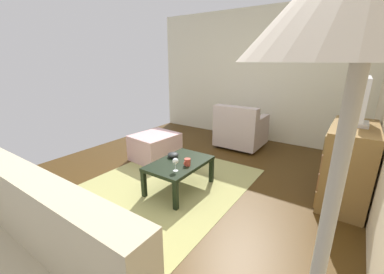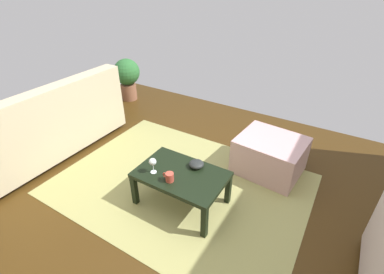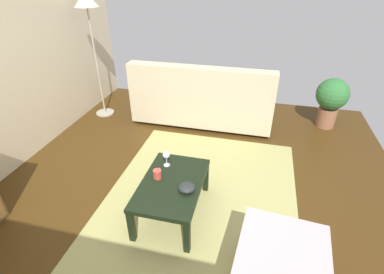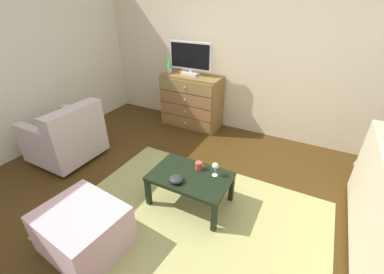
{
  "view_description": "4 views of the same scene",
  "coord_description": "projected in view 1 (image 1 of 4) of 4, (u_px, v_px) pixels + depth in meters",
  "views": [
    {
      "loc": [
        2.23,
        1.7,
        1.57
      ],
      "look_at": [
        -0.11,
        0.1,
        0.67
      ],
      "focal_mm": 22.47,
      "sensor_mm": 36.0,
      "label": 1
    },
    {
      "loc": [
        -1.09,
        1.71,
        2.02
      ],
      "look_at": [
        -0.08,
        0.02,
        0.81
      ],
      "focal_mm": 25.87,
      "sensor_mm": 36.0,
      "label": 2
    },
    {
      "loc": [
        -1.84,
        -0.63,
        2.05
      ],
      "look_at": [
        0.05,
        -0.17,
        0.87
      ],
      "focal_mm": 26.79,
      "sensor_mm": 36.0,
      "label": 3
    },
    {
      "loc": [
        1.05,
        -1.83,
        2.02
      ],
      "look_at": [
        0.04,
        0.06,
        0.81
      ],
      "focal_mm": 23.4,
      "sensor_mm": 36.0,
      "label": 4
    }
  ],
  "objects": [
    {
      "name": "wall_plain_left",
      "position": [
        258.0,
        76.0,
        4.84
      ],
      "size": [
        0.12,
        4.6,
        2.56
      ],
      "primitive_type": "cube",
      "color": "beige",
      "rests_on": "ground_plane"
    },
    {
      "name": "wine_glass",
      "position": [
        175.0,
        162.0,
        2.71
      ],
      "size": [
        0.07,
        0.07,
        0.16
      ],
      "color": "silver",
      "rests_on": "coffee_table"
    },
    {
      "name": "armchair",
      "position": [
        240.0,
        130.0,
        4.52
      ],
      "size": [
        0.8,
        0.8,
        0.81
      ],
      "color": "#332319",
      "rests_on": "ground_plane"
    },
    {
      "name": "dresser",
      "position": [
        347.0,
        164.0,
        2.74
      ],
      "size": [
        1.0,
        0.49,
        0.9
      ],
      "color": "brown",
      "rests_on": "ground_plane"
    },
    {
      "name": "coffee_table",
      "position": [
        179.0,
        165.0,
        3.0
      ],
      "size": [
        0.84,
        0.54,
        0.37
      ],
      "color": "black",
      "rests_on": "ground_plane"
    },
    {
      "name": "lava_lamp",
      "position": [
        355.0,
        107.0,
        2.9
      ],
      "size": [
        0.09,
        0.09,
        0.33
      ],
      "color": "#B7B7BC",
      "rests_on": "dresser"
    },
    {
      "name": "tv",
      "position": [
        364.0,
        100.0,
        2.54
      ],
      "size": [
        0.73,
        0.18,
        0.52
      ],
      "color": "silver",
      "rests_on": "dresser"
    },
    {
      "name": "mug",
      "position": [
        187.0,
        162.0,
        2.87
      ],
      "size": [
        0.11,
        0.08,
        0.08
      ],
      "color": "#BC4637",
      "rests_on": "coffee_table"
    },
    {
      "name": "bowl_decorative",
      "position": [
        173.0,
        155.0,
        3.12
      ],
      "size": [
        0.14,
        0.14,
        0.07
      ],
      "primitive_type": "ellipsoid",
      "color": "#242728",
      "rests_on": "coffee_table"
    },
    {
      "name": "standing_lamp",
      "position": [
        349.0,
        115.0,
        0.33
      ],
      "size": [
        0.32,
        0.32,
        1.75
      ],
      "color": "#A59E8C",
      "rests_on": "ground_plane"
    },
    {
      "name": "area_rug",
      "position": [
        159.0,
        188.0,
        3.1
      ],
      "size": [
        2.6,
        1.9,
        0.01
      ],
      "primitive_type": "cube",
      "color": "tan",
      "rests_on": "ground_plane"
    },
    {
      "name": "ground_plane",
      "position": [
        181.0,
        188.0,
        3.15
      ],
      "size": [
        5.76,
        4.6,
        0.05
      ],
      "primitive_type": "cube",
      "color": "#412A0E"
    },
    {
      "name": "ottoman",
      "position": [
        155.0,
        147.0,
        4.0
      ],
      "size": [
        0.75,
        0.66,
        0.42
      ],
      "primitive_type": "cube",
      "rotation": [
        0.0,
        0.0,
        -0.09
      ],
      "color": "#C99FA3",
      "rests_on": "ground_plane"
    }
  ]
}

